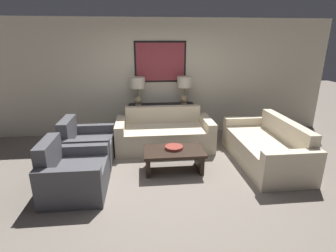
% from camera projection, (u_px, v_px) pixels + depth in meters
% --- Properties ---
extents(ground_plane, '(20.00, 20.00, 0.00)m').
position_uv_depth(ground_plane, '(172.00, 180.00, 4.28)').
color(ground_plane, slate).
extents(back_wall, '(8.04, 0.12, 2.65)m').
position_uv_depth(back_wall, '(160.00, 78.00, 6.14)').
color(back_wall, beige).
rests_on(back_wall, ground_plane).
extents(console_table, '(1.52, 0.39, 0.75)m').
position_uv_depth(console_table, '(162.00, 120.00, 6.18)').
color(console_table, black).
rests_on(console_table, ground_plane).
extents(table_lamp_left, '(0.33, 0.33, 0.64)m').
position_uv_depth(table_lamp_left, '(138.00, 86.00, 5.87)').
color(table_lamp_left, tan).
rests_on(table_lamp_left, console_table).
extents(table_lamp_right, '(0.33, 0.33, 0.64)m').
position_uv_depth(table_lamp_right, '(184.00, 85.00, 5.97)').
color(table_lamp_right, tan).
rests_on(table_lamp_right, console_table).
extents(couch_by_back_wall, '(1.98, 0.95, 0.81)m').
position_uv_depth(couch_by_back_wall, '(164.00, 134.00, 5.52)').
color(couch_by_back_wall, beige).
rests_on(couch_by_back_wall, ground_plane).
extents(couch_by_side, '(0.95, 1.98, 0.81)m').
position_uv_depth(couch_by_side, '(266.00, 148.00, 4.82)').
color(couch_by_side, beige).
rests_on(couch_by_side, ground_plane).
extents(coffee_table, '(1.03, 0.61, 0.39)m').
position_uv_depth(coffee_table, '(174.00, 156.00, 4.51)').
color(coffee_table, black).
rests_on(coffee_table, ground_plane).
extents(decorative_bowl, '(0.31, 0.31, 0.05)m').
position_uv_depth(decorative_bowl, '(174.00, 147.00, 4.52)').
color(decorative_bowl, '#93382D').
rests_on(decorative_bowl, coffee_table).
extents(armchair_near_back_wall, '(0.87, 0.97, 0.84)m').
position_uv_depth(armchair_near_back_wall, '(87.00, 147.00, 4.85)').
color(armchair_near_back_wall, '#4C4C51').
rests_on(armchair_near_back_wall, ground_plane).
extents(armchair_near_camera, '(0.87, 0.97, 0.84)m').
position_uv_depth(armchair_near_camera, '(73.00, 175.00, 3.86)').
color(armchair_near_camera, '#4C4C51').
rests_on(armchair_near_camera, ground_plane).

